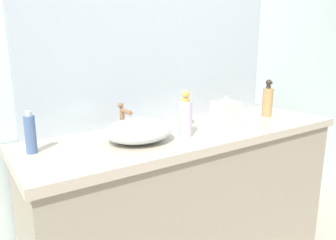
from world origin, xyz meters
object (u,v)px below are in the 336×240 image
object	(u,v)px
lotion_bottle	(30,134)
perfume_bottle	(186,117)
sink_basin	(139,131)
soap_dispenser	(268,101)
tissue_box	(226,110)
spray_can	(185,113)

from	to	relation	value
lotion_bottle	perfume_bottle	xyz separation A→B (m)	(0.69, -0.16, 0.02)
sink_basin	lotion_bottle	bearing A→B (deg)	165.89
soap_dispenser	tissue_box	xyz separation A→B (m)	(-0.33, 0.04, -0.03)
tissue_box	soap_dispenser	bearing A→B (deg)	-6.11
soap_dispenser	perfume_bottle	world-z (taller)	soap_dispenser
sink_basin	perfume_bottle	size ratio (longest dim) A/B	1.41
lotion_bottle	tissue_box	xyz separation A→B (m)	(1.08, -0.04, -0.02)
spray_can	tissue_box	xyz separation A→B (m)	(0.26, -0.06, -0.01)
tissue_box	spray_can	bearing A→B (deg)	167.76
sink_basin	perfume_bottle	distance (m)	0.25
perfume_bottle	spray_can	size ratio (longest dim) A/B	1.49
soap_dispenser	tissue_box	bearing A→B (deg)	173.89
sink_basin	soap_dispenser	xyz separation A→B (m)	(0.96, 0.04, 0.05)
soap_dispenser	tissue_box	world-z (taller)	soap_dispenser
soap_dispenser	spray_can	world-z (taller)	soap_dispenser
perfume_bottle	spray_can	distance (m)	0.22
sink_basin	soap_dispenser	distance (m)	0.97
soap_dispenser	lotion_bottle	world-z (taller)	soap_dispenser
lotion_bottle	spray_can	xyz separation A→B (m)	(0.82, 0.02, -0.01)
perfume_bottle	spray_can	xyz separation A→B (m)	(0.13, 0.17, -0.02)
soap_dispenser	sink_basin	bearing A→B (deg)	-177.80
sink_basin	tissue_box	distance (m)	0.64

